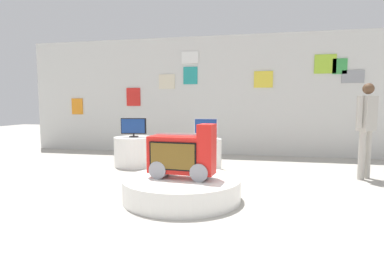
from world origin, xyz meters
The scene contains 9 objects.
ground_plane centered at (0.00, 0.00, 0.00)m, with size 30.00×30.00×0.00m, color #B2ADA3.
back_wall_display centered at (0.00, 4.70, 1.62)m, with size 11.49×0.13×3.23m.
main_display_pedestal centered at (-0.07, 0.29, 0.16)m, with size 1.71×1.71×0.32m, color white.
novelty_firetruck_tv centered at (-0.05, 0.28, 0.63)m, with size 0.99×0.45×0.79m.
display_pedestal_left_rear centered at (-0.10, 2.51, 0.33)m, with size 0.68×0.68×0.65m, color white.
tv_on_left_rear centered at (-0.10, 2.51, 0.90)m, with size 0.51×0.19×0.43m.
display_pedestal_center_rear centered at (-1.73, 2.54, 0.33)m, with size 0.88×0.88×0.65m, color white.
tv_on_center_rear centered at (-1.74, 2.54, 0.88)m, with size 0.57×0.21×0.42m.
shopper_browsing_near_truck centered at (2.94, 2.27, 1.04)m, with size 0.41×0.43×1.77m.
Camera 1 is at (1.05, -4.16, 1.39)m, focal length 30.09 mm.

